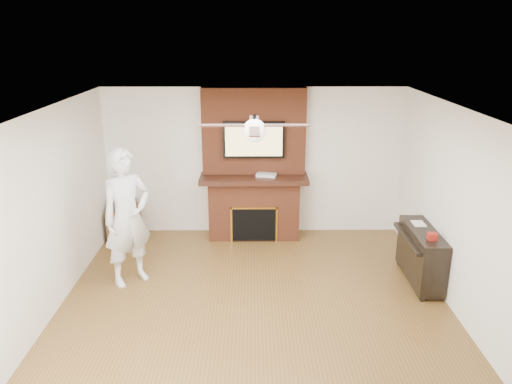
{
  "coord_description": "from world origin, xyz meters",
  "views": [
    {
      "loc": [
        -0.02,
        -5.43,
        3.38
      ],
      "look_at": [
        0.02,
        0.9,
        1.31
      ],
      "focal_mm": 35.0,
      "sensor_mm": 36.0,
      "label": 1
    }
  ],
  "objects_px": {
    "side_table": "(125,220)",
    "piano": "(421,254)",
    "person": "(127,217)",
    "fireplace": "(254,180)"
  },
  "relations": [
    {
      "from": "side_table",
      "to": "piano",
      "type": "bearing_deg",
      "value": -30.16
    },
    {
      "from": "person",
      "to": "piano",
      "type": "height_order",
      "value": "person"
    },
    {
      "from": "side_table",
      "to": "fireplace",
      "type": "bearing_deg",
      "value": -8.66
    },
    {
      "from": "side_table",
      "to": "piano",
      "type": "height_order",
      "value": "piano"
    },
    {
      "from": "piano",
      "to": "person",
      "type": "bearing_deg",
      "value": -179.94
    },
    {
      "from": "side_table",
      "to": "piano",
      "type": "relative_size",
      "value": 0.55
    },
    {
      "from": "fireplace",
      "to": "side_table",
      "type": "distance_m",
      "value": 2.31
    },
    {
      "from": "person",
      "to": "piano",
      "type": "distance_m",
      "value": 4.07
    },
    {
      "from": "person",
      "to": "side_table",
      "type": "height_order",
      "value": "person"
    },
    {
      "from": "person",
      "to": "piano",
      "type": "xyz_separation_m",
      "value": [
        4.03,
        -0.04,
        -0.54
      ]
    }
  ]
}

